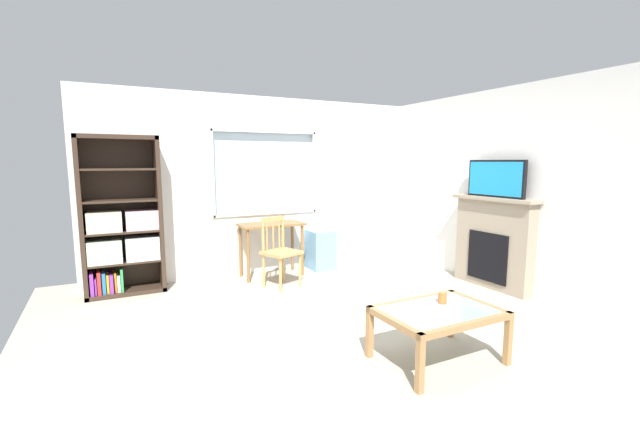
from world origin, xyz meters
name	(u,v)px	position (x,y,z in m)	size (l,w,h in m)	color
ground	(350,329)	(0.00, 0.00, -0.01)	(5.81, 5.92, 0.02)	#B2A893
wall_back_with_window	(262,188)	(-0.01, 2.46, 1.23)	(4.81, 0.15, 2.51)	silver
wall_right	(526,191)	(2.46, 0.00, 1.26)	(0.12, 5.12, 2.51)	silver
bookshelf	(121,228)	(-1.88, 2.22, 0.81)	(0.90, 0.38, 1.91)	#38281E
desk_under_window	(271,233)	(0.00, 2.11, 0.62)	(0.89, 0.45, 0.75)	brown
wooden_chair	(280,251)	(-0.08, 1.59, 0.46)	(0.53, 0.52, 0.90)	tan
plastic_drawer_unit	(320,249)	(0.80, 2.16, 0.29)	(0.35, 0.40, 0.58)	#72ADDB
fireplace	(493,243)	(2.31, 0.30, 0.58)	(0.26, 1.18, 1.16)	gray
tv	(496,179)	(2.29, 0.30, 1.39)	(0.06, 0.82, 0.46)	black
coffee_table	(438,317)	(0.27, -0.91, 0.37)	(0.95, 0.67, 0.44)	#8C9E99
sippy_cup	(442,298)	(0.40, -0.80, 0.48)	(0.07, 0.07, 0.09)	orange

